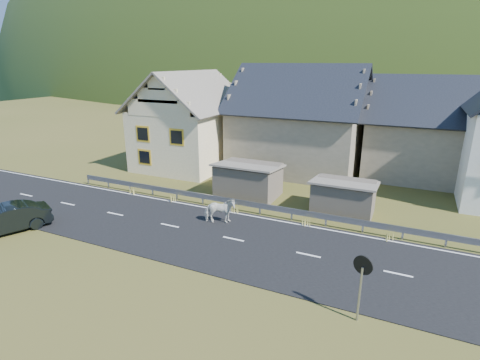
% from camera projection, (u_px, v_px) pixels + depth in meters
% --- Properties ---
extents(ground, '(160.00, 160.00, 0.00)m').
position_uv_depth(ground, '(233.00, 240.00, 19.54)').
color(ground, '#3D4216').
rests_on(ground, ground).
extents(road, '(60.00, 7.00, 0.04)m').
position_uv_depth(road, '(233.00, 239.00, 19.53)').
color(road, black).
rests_on(road, ground).
extents(lane_markings, '(60.00, 6.60, 0.01)m').
position_uv_depth(lane_markings, '(233.00, 239.00, 19.52)').
color(lane_markings, silver).
rests_on(lane_markings, road).
extents(guardrail, '(28.10, 0.09, 0.75)m').
position_uv_depth(guardrail, '(260.00, 206.00, 22.55)').
color(guardrail, '#93969B').
rests_on(guardrail, ground).
extents(shed_left, '(4.30, 3.30, 2.40)m').
position_uv_depth(shed_left, '(248.00, 180.00, 25.62)').
color(shed_left, '#61574A').
rests_on(shed_left, ground).
extents(shed_right, '(3.80, 2.90, 2.20)m').
position_uv_depth(shed_right, '(343.00, 198.00, 22.62)').
color(shed_right, '#61574A').
rests_on(shed_right, ground).
extents(house_cream, '(7.80, 9.80, 8.30)m').
position_uv_depth(house_cream, '(190.00, 116.00, 32.60)').
color(house_cream, beige).
rests_on(house_cream, ground).
extents(house_stone_a, '(10.80, 9.80, 8.90)m').
position_uv_depth(house_stone_a, '(300.00, 114.00, 31.50)').
color(house_stone_a, gray).
rests_on(house_stone_a, ground).
extents(house_stone_b, '(9.80, 8.80, 8.10)m').
position_uv_depth(house_stone_b, '(431.00, 123.00, 29.34)').
color(house_stone_b, gray).
rests_on(house_stone_b, ground).
extents(mountain, '(440.00, 280.00, 260.00)m').
position_uv_depth(mountain, '(407.00, 124.00, 179.19)').
color(mountain, '#263D17').
rests_on(mountain, ground).
extents(conifer_patch, '(76.00, 50.00, 28.00)m').
position_uv_depth(conifer_patch, '(229.00, 70.00, 134.85)').
color(conifer_patch, black).
rests_on(conifer_patch, ground).
extents(horse, '(1.46, 1.95, 1.50)m').
position_uv_depth(horse, '(220.00, 211.00, 21.27)').
color(horse, silver).
rests_on(horse, road).
extents(car, '(3.33, 4.77, 1.49)m').
position_uv_depth(car, '(4.00, 220.00, 20.18)').
color(car, black).
rests_on(car, ground).
extents(traffic_mirror, '(0.69, 0.29, 2.55)m').
position_uv_depth(traffic_mirror, '(362.00, 274.00, 12.96)').
color(traffic_mirror, '#93969B').
rests_on(traffic_mirror, ground).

